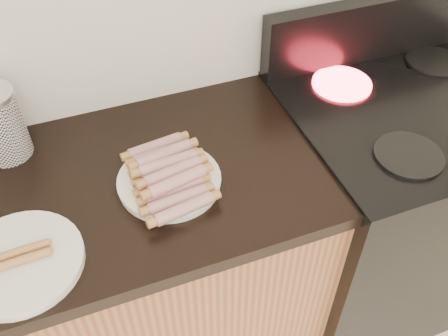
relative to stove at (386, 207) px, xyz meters
name	(u,v)px	position (x,y,z in m)	size (l,w,h in m)	color
stove	(386,207)	(0.00, 0.00, 0.00)	(0.76, 0.65, 0.91)	black
stove_panel	(375,28)	(0.00, 0.28, 0.55)	(0.76, 0.06, 0.20)	black
burner_near_left	(409,155)	(-0.17, -0.17, 0.46)	(0.18, 0.18, 0.01)	black
burner_far_left	(342,84)	(-0.17, 0.17, 0.46)	(0.18, 0.18, 0.01)	#FF1E2D
burner_far_right	(434,62)	(0.17, 0.17, 0.46)	(0.18, 0.18, 0.01)	black
main_plate	(170,182)	(-0.78, -0.03, 0.45)	(0.25, 0.25, 0.02)	white
side_plate	(20,262)	(-1.14, -0.15, 0.45)	(0.27, 0.27, 0.02)	silver
hotdog_pile	(168,173)	(-0.78, -0.03, 0.48)	(0.14, 0.28, 0.06)	maroon
plain_sausages	(17,257)	(-1.14, -0.15, 0.47)	(0.13, 0.05, 0.02)	#D17858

